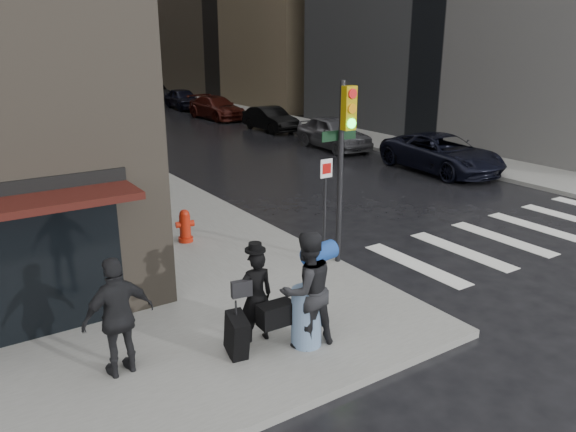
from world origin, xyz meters
The scene contains 16 objects.
ground centered at (0.00, 0.00, 0.00)m, with size 140.00×140.00×0.00m, color black.
sidewalk_left centered at (0.00, 27.00, 0.07)m, with size 4.00×50.00×0.15m, color slate.
sidewalk_right centered at (13.50, 27.00, 0.07)m, with size 3.00×50.00×0.15m, color slate.
crosswalk centered at (7.50, 1.00, 0.00)m, with size 8.50×3.00×0.01m.
man_overcoat centered at (-1.55, -0.16, 0.89)m, with size 1.04×0.86×1.79m.
man_jeans centered at (-0.83, -0.68, 1.15)m, with size 1.42×0.79×2.00m.
man_greycoat centered at (-3.64, 0.18, 1.09)m, with size 1.15×0.56×1.89m.
traffic_light centered at (1.86, 1.81, 2.77)m, with size 1.02×0.45×4.06m.
fire_hydrant centered at (-0.49, 5.04, 0.52)m, with size 0.48×0.37×0.84m.
parked_car_0 centered at (11.28, 7.26, 0.73)m, with size 2.41×5.23×1.45m, color black.
parked_car_1 centered at (10.68, 13.37, 0.76)m, with size 1.80×4.48×1.52m, color #535359.
parked_car_2 centered at (10.94, 19.48, 0.67)m, with size 1.41×4.06×1.34m, color black.
parked_car_3 centered at (10.63, 25.58, 0.71)m, with size 1.99×4.90×1.42m, color #3A100B.
parked_car_4 centered at (10.93, 31.69, 0.73)m, with size 1.73×4.31×1.47m, color black.
parked_car_5 centered at (11.00, 37.80, 0.71)m, with size 1.51×4.32×1.42m, color black.
parked_car_6 centered at (10.83, 43.90, 0.69)m, with size 2.28×4.95×1.38m, color #45464A.
Camera 1 is at (-5.66, -7.47, 5.07)m, focal length 35.00 mm.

